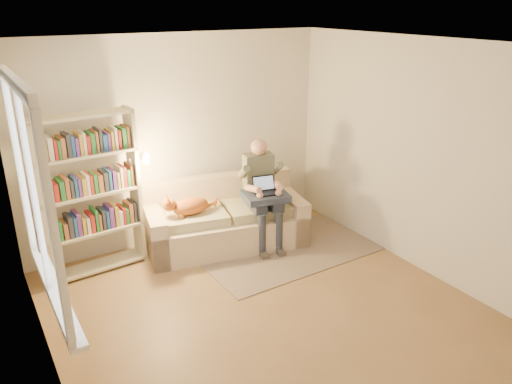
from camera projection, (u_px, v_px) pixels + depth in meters
floor at (276, 319)px, 4.92m from camera, size 4.50×4.50×0.00m
ceiling at (281, 46)px, 3.98m from camera, size 4.00×4.50×0.02m
wall_left at (40, 252)px, 3.48m from camera, size 0.02×4.50×2.60m
wall_right at (431, 162)px, 5.42m from camera, size 0.02×4.50×2.60m
wall_back at (179, 141)px, 6.25m from camera, size 4.00×0.02×2.60m
window at (42, 230)px, 3.64m from camera, size 0.12×1.52×1.69m
sofa at (224, 222)px, 6.35m from camera, size 2.11×1.27×0.84m
person at (262, 187)px, 6.19m from camera, size 0.47×0.64×1.36m
cat at (188, 206)px, 5.97m from camera, size 0.70×0.33×0.25m
blanket at (262, 196)px, 6.10m from camera, size 0.60×0.53×0.08m
laptop at (262, 189)px, 6.07m from camera, size 0.32×0.30×0.24m
bookshelf at (89, 187)px, 5.47m from camera, size 1.24×0.36×1.85m
rug at (286, 250)px, 6.27m from camera, size 2.20×1.33×0.01m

